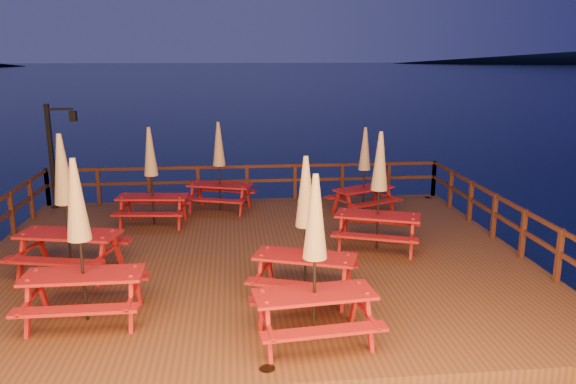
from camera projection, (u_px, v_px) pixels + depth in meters
name	position (u px, v px, depth m)	size (l,w,h in m)	color
ground	(254.00, 273.00, 12.56)	(500.00, 500.00, 0.00)	#050F32
deck	(254.00, 264.00, 12.51)	(12.00, 10.00, 0.40)	#4E3219
deck_piles	(254.00, 285.00, 12.63)	(11.44, 9.44, 1.40)	#3C1D13
railing	(250.00, 202.00, 13.99)	(11.80, 9.75, 1.10)	#3C1D13
lamp_post	(56.00, 147.00, 15.90)	(0.85, 0.18, 3.00)	black
picnic_table_0	(151.00, 175.00, 14.41)	(1.94, 1.66, 2.57)	maroon
picnic_table_1	(379.00, 189.00, 12.59)	(2.31, 2.11, 2.71)	maroon
picnic_table_2	(305.00, 225.00, 10.10)	(2.24, 2.04, 2.64)	maroon
picnic_table_3	(65.00, 203.00, 11.13)	(2.33, 2.06, 2.87)	maroon
picnic_table_4	(80.00, 239.00, 9.13)	(1.95, 1.61, 2.78)	maroon
picnic_table_5	(364.00, 169.00, 15.49)	(2.12, 1.98, 2.42)	maroon
picnic_table_6	(219.00, 165.00, 15.75)	(2.14, 1.94, 2.53)	maroon
picnic_table_7	(315.00, 257.00, 8.49)	(2.02, 1.72, 2.67)	maroon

